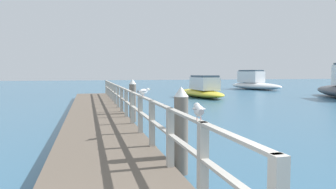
# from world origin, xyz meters

# --- Properties ---
(pier_deck) EXTENTS (2.28, 23.88, 0.35)m
(pier_deck) POSITION_xyz_m (0.00, 11.94, 0.18)
(pier_deck) COLOR brown
(pier_deck) RESTS_ON ground_plane
(pier_railing) EXTENTS (0.12, 22.40, 1.05)m
(pier_railing) POSITION_xyz_m (1.06, 11.94, 1.00)
(pier_railing) COLOR #B2ADA3
(pier_railing) RESTS_ON pier_deck
(dock_piling_near) EXTENTS (0.29, 0.29, 1.76)m
(dock_piling_near) POSITION_xyz_m (1.44, 4.56, 0.89)
(dock_piling_near) COLOR #6B6056
(dock_piling_near) RESTS_ON ground_plane
(dock_piling_far) EXTENTS (0.29, 0.29, 1.76)m
(dock_piling_far) POSITION_xyz_m (1.44, 11.28, 0.89)
(dock_piling_far) COLOR #6B6056
(dock_piling_far) RESTS_ON ground_plane
(seagull_foreground) EXTENTS (0.22, 0.47, 0.21)m
(seagull_foreground) POSITION_xyz_m (1.06, 2.56, 1.54)
(seagull_foreground) COLOR white
(seagull_foreground) RESTS_ON pier_railing
(seagull_background) EXTENTS (0.40, 0.34, 0.21)m
(seagull_background) POSITION_xyz_m (1.07, 6.67, 1.54)
(seagull_background) COLOR white
(seagull_background) RESTS_ON pier_railing
(boat_1) EXTENTS (2.63, 7.33, 1.80)m
(boat_1) POSITION_xyz_m (8.81, 22.59, 0.60)
(boat_1) COLOR gold
(boat_1) RESTS_ON ground_plane
(boat_2) EXTENTS (4.45, 7.91, 2.32)m
(boat_2) POSITION_xyz_m (18.92, 31.64, 0.77)
(boat_2) COLOR white
(boat_2) RESTS_ON ground_plane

